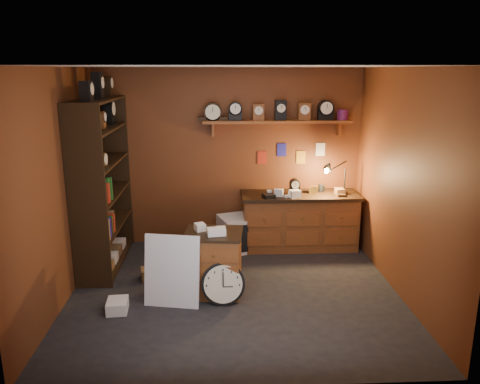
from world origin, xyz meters
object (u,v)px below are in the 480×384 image
at_px(shelving_unit, 99,177).
at_px(low_cabinet, 214,260).
at_px(workbench, 299,218).
at_px(big_round_clock, 223,284).

relative_size(shelving_unit, low_cabinet, 2.96).
distance_m(workbench, low_cabinet, 1.96).
relative_size(workbench, low_cabinet, 2.04).
height_order(shelving_unit, low_cabinet, shelving_unit).
bearing_deg(workbench, shelving_unit, -170.13).
bearing_deg(shelving_unit, low_cabinet, -32.15).
height_order(workbench, big_round_clock, workbench).
xyz_separation_m(low_cabinet, big_round_clock, (0.11, -0.30, -0.17)).
distance_m(shelving_unit, low_cabinet, 2.00).
bearing_deg(big_round_clock, low_cabinet, 109.92).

